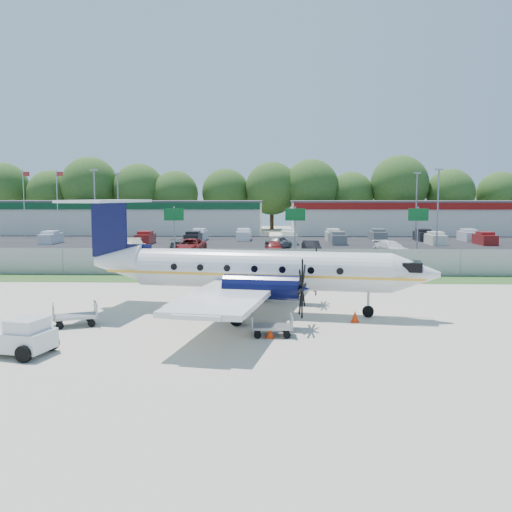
{
  "coord_description": "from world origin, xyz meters",
  "views": [
    {
      "loc": [
        1.1,
        -28.62,
        5.94
      ],
      "look_at": [
        0.0,
        6.0,
        2.3
      ],
      "focal_mm": 40.0,
      "sensor_mm": 36.0,
      "label": 1
    }
  ],
  "objects_px": {
    "aircraft": "(253,269)",
    "baggage_cart_near": "(272,326)",
    "pushback_tug": "(19,337)",
    "baggage_cart_far": "(75,316)"
  },
  "relations": [
    {
      "from": "aircraft",
      "to": "baggage_cart_near",
      "type": "xyz_separation_m",
      "value": [
        0.96,
        -4.93,
        -1.79
      ]
    },
    {
      "from": "pushback_tug",
      "to": "baggage_cart_near",
      "type": "distance_m",
      "value": 10.03
    },
    {
      "from": "aircraft",
      "to": "baggage_cart_far",
      "type": "relative_size",
      "value": 8.32
    },
    {
      "from": "baggage_cart_near",
      "to": "baggage_cart_far",
      "type": "xyz_separation_m",
      "value": [
        -9.07,
        1.62,
        0.05
      ]
    },
    {
      "from": "pushback_tug",
      "to": "baggage_cart_near",
      "type": "relative_size",
      "value": 1.61
    },
    {
      "from": "baggage_cart_near",
      "to": "baggage_cart_far",
      "type": "bearing_deg",
      "value": 169.9
    },
    {
      "from": "pushback_tug",
      "to": "baggage_cart_near",
      "type": "xyz_separation_m",
      "value": [
        9.5,
        3.21,
        -0.24
      ]
    },
    {
      "from": "baggage_cart_near",
      "to": "baggage_cart_far",
      "type": "height_order",
      "value": "baggage_cart_far"
    },
    {
      "from": "pushback_tug",
      "to": "baggage_cart_far",
      "type": "distance_m",
      "value": 4.85
    },
    {
      "from": "aircraft",
      "to": "baggage_cart_near",
      "type": "relative_size",
      "value": 10.44
    }
  ]
}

